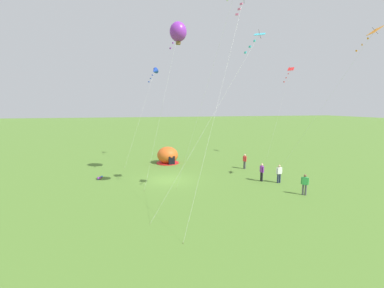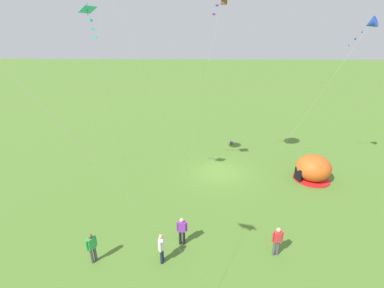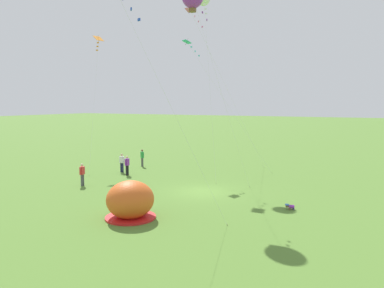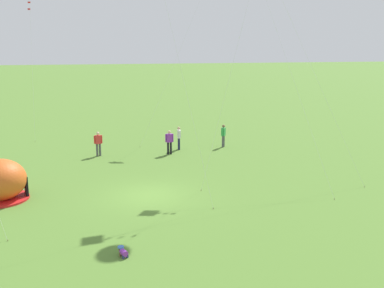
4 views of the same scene
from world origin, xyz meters
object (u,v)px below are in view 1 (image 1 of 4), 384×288
object	(u,v)px
person_near_tent	(305,183)
kite_orange	(370,37)
popup_tent	(168,155)
toddler_crawling	(100,178)
kite_red	(289,73)
person_center_field	(245,160)
kite_pink	(241,6)
kite_cyan	(255,42)
kite_purple	(178,32)
kite_blue	(154,71)
person_watching_sky	(262,171)
person_strolling	(279,173)

from	to	relation	value
person_near_tent	kite_orange	world-z (taller)	kite_orange
popup_tent	toddler_crawling	xyz separation A→B (m)	(5.68, -7.51, -0.82)
kite_red	person_center_field	bearing A→B (deg)	-60.04
kite_pink	person_near_tent	bearing A→B (deg)	89.22
kite_cyan	kite_purple	world-z (taller)	kite_purple
toddler_crawling	kite_orange	bearing A→B (deg)	68.61
kite_blue	kite_purple	xyz separation A→B (m)	(10.16, 1.19, 2.20)
kite_orange	popup_tent	bearing A→B (deg)	-135.00
kite_blue	person_watching_sky	bearing A→B (deg)	35.26
kite_red	kite_cyan	world-z (taller)	kite_red
person_center_field	kite_red	bearing A→B (deg)	119.96
kite_blue	kite_orange	bearing A→B (deg)	42.60
person_near_tent	kite_orange	bearing A→B (deg)	91.10
person_strolling	kite_purple	bearing A→B (deg)	-109.76
person_strolling	kite_red	xyz separation A→B (m)	(-10.75, 7.76, 10.59)
person_strolling	person_near_tent	bearing A→B (deg)	2.11
popup_tent	kite_blue	bearing A→B (deg)	-154.94
kite_blue	kite_cyan	size ratio (longest dim) A/B	0.98
kite_cyan	kite_pink	bearing A→B (deg)	-136.06
person_near_tent	person_watching_sky	size ratio (longest dim) A/B	1.00
kite_purple	kite_pink	world-z (taller)	kite_pink
popup_tent	kite_red	size ratio (longest dim) A/B	0.23
person_strolling	kite_orange	size ratio (longest dim) A/B	0.13
kite_pink	person_strolling	bearing A→B (deg)	120.49
popup_tent	person_center_field	world-z (taller)	popup_tent
person_near_tent	kite_blue	size ratio (longest dim) A/B	0.14
person_strolling	kite_orange	world-z (taller)	kite_orange
person_near_tent	kite_blue	bearing A→B (deg)	-148.76
popup_tent	toddler_crawling	bearing A→B (deg)	-52.88
popup_tent	person_near_tent	xyz separation A→B (m)	(14.28, 9.01, -0.03)
kite_orange	kite_cyan	size ratio (longest dim) A/B	1.08
toddler_crawling	person_near_tent	bearing A→B (deg)	62.52
popup_tent	person_strolling	world-z (taller)	popup_tent
person_watching_sky	kite_cyan	distance (m)	12.18
person_near_tent	kite_red	xyz separation A→B (m)	(-14.21, 7.63, 10.59)
person_center_field	kite_cyan	bearing A→B (deg)	-23.35
toddler_crawling	kite_blue	bearing A→B (deg)	142.37
kite_red	kite_orange	world-z (taller)	kite_orange
kite_orange	kite_purple	world-z (taller)	kite_purple
kite_pink	kite_blue	bearing A→B (deg)	-165.50
kite_red	kite_pink	distance (m)	19.68
popup_tent	person_strolling	size ratio (longest dim) A/B	1.63
kite_blue	kite_red	xyz separation A→B (m)	(2.60, 17.82, 0.01)
kite_cyan	kite_orange	bearing A→B (deg)	94.19
kite_cyan	person_near_tent	bearing A→B (deg)	97.25
person_center_field	kite_pink	bearing A→B (deg)	-28.50
kite_red	kite_blue	bearing A→B (deg)	-98.29
person_near_tent	kite_red	distance (m)	19.29
kite_pink	person_center_field	bearing A→B (deg)	151.50
person_strolling	kite_blue	distance (m)	19.78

